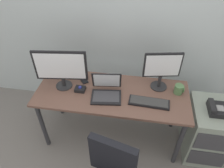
# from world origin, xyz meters

# --- Properties ---
(ground_plane) EXTENTS (8.00, 8.00, 0.00)m
(ground_plane) POSITION_xyz_m (0.00, 0.00, 0.00)
(ground_plane) COLOR slate
(back_wall) EXTENTS (6.00, 0.10, 2.80)m
(back_wall) POSITION_xyz_m (0.00, 0.67, 1.40)
(back_wall) COLOR #B3C0C4
(back_wall) RESTS_ON ground
(desk) EXTENTS (1.65, 0.65, 0.74)m
(desk) POSITION_xyz_m (0.00, 0.00, 0.66)
(desk) COLOR brown
(desk) RESTS_ON ground
(file_cabinet) EXTENTS (0.42, 0.53, 0.69)m
(file_cabinet) POSITION_xyz_m (1.08, -0.04, 0.35)
(file_cabinet) COLOR gray
(file_cabinet) RESTS_ON ground
(desk_phone) EXTENTS (0.17, 0.20, 0.09)m
(desk_phone) POSITION_xyz_m (1.07, -0.06, 0.73)
(desk_phone) COLOR black
(desk_phone) RESTS_ON file_cabinet
(monitor_main) EXTENTS (0.55, 0.18, 0.45)m
(monitor_main) POSITION_xyz_m (-0.54, 0.02, 0.99)
(monitor_main) COLOR #262628
(monitor_main) RESTS_ON desk
(monitor_side) EXTENTS (0.39, 0.18, 0.44)m
(monitor_side) POSITION_xyz_m (0.50, 0.17, 0.99)
(monitor_side) COLOR #262628
(monitor_side) RESTS_ON desk
(keyboard) EXTENTS (0.42, 0.16, 0.03)m
(keyboard) POSITION_xyz_m (0.40, -0.10, 0.75)
(keyboard) COLOR black
(keyboard) RESTS_ON desk
(laptop) EXTENTS (0.34, 0.31, 0.23)m
(laptop) POSITION_xyz_m (-0.05, -0.04, 0.79)
(laptop) COLOR black
(laptop) RESTS_ON desk
(trackball_mouse) EXTENTS (0.11, 0.09, 0.07)m
(trackball_mouse) POSITION_xyz_m (-0.35, -0.02, 0.76)
(trackball_mouse) COLOR black
(trackball_mouse) RESTS_ON desk
(coffee_mug) EXTENTS (0.10, 0.09, 0.10)m
(coffee_mug) POSITION_xyz_m (0.70, 0.11, 0.79)
(coffee_mug) COLOR #517B4B
(coffee_mug) RESTS_ON desk
(cell_phone) EXTENTS (0.14, 0.15, 0.01)m
(cell_phone) POSITION_xyz_m (-0.36, 0.16, 0.74)
(cell_phone) COLOR black
(cell_phone) RESTS_ON desk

